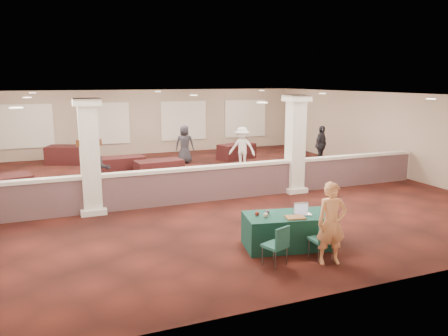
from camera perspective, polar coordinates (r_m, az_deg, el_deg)
name	(u,v)px	position (r m, az deg, el deg)	size (l,w,h in m)	color
ground	(195,189)	(14.99, -3.83, -2.80)	(16.00, 16.00, 0.00)	#411610
wall_back	(145,122)	(22.38, -10.26, 5.93)	(16.00, 0.04, 3.20)	gray
wall_front	(341,206)	(7.62, 15.00, -4.82)	(16.00, 0.04, 3.20)	gray
wall_right	(384,133)	(18.72, 20.15, 4.36)	(0.04, 16.00, 3.20)	gray
ceiling	(194,95)	(14.54, -3.99, 9.52)	(16.00, 16.00, 0.02)	silver
partition_wall	(210,183)	(13.48, -1.88, -1.93)	(15.60, 0.28, 1.10)	brown
column_left	(90,156)	(12.54, -17.14, 1.54)	(0.72, 0.72, 3.20)	white
column_right	(295,143)	(14.55, 9.28, 3.21)	(0.72, 0.72, 3.20)	white
sconce_left	(78,143)	(12.47, -18.52, 3.09)	(0.12, 0.12, 0.18)	brown
sconce_right	(99,142)	(12.51, -15.96, 3.27)	(0.12, 0.12, 0.18)	brown
near_table	(288,231)	(9.96, 8.40, -8.10)	(1.95, 0.97, 0.75)	#0E3528
conf_chair_main	(324,237)	(9.36, 12.87, -8.77)	(0.43, 0.44, 0.84)	#1B5045
conf_chair_side	(278,243)	(8.89, 7.05, -9.65)	(0.54, 0.55, 0.84)	#1B5045
woman	(331,223)	(9.11, 13.86, -7.04)	(0.61, 0.41, 1.69)	#FFA26E
far_table_front_center	(159,169)	(16.69, -8.48, -0.18)	(1.74, 0.87, 0.71)	black
far_table_front_right	(266,172)	(16.28, 5.56, -0.51)	(1.61, 0.81, 0.65)	black
far_table_back_left	(70,155)	(20.61, -19.43, 1.63)	(1.98, 0.99, 0.80)	black
far_table_back_center	(121,166)	(17.52, -13.34, 0.23)	(1.81, 0.91, 0.74)	black
far_table_back_right	(237,151)	(20.67, 1.65, 2.19)	(1.76, 0.88, 0.71)	black
attendee_a	(97,170)	(14.37, -16.23, -0.31)	(0.83, 0.46, 1.74)	black
attendee_b	(242,148)	(18.40, 2.39, 2.66)	(1.12, 0.51, 1.75)	silver
attendee_c	(321,145)	(19.56, 12.56, 2.89)	(1.01, 0.48, 1.73)	black
attendee_d	(185,144)	(19.61, -5.16, 3.10)	(0.84, 0.45, 1.70)	black
laptop_base	(303,214)	(9.89, 10.25, -5.95)	(0.34, 0.24, 0.02)	silver
laptop_screen	(301,207)	(9.96, 10.04, -5.09)	(0.34, 0.01, 0.23)	silver
screen_glow	(301,208)	(9.96, 10.05, -5.18)	(0.31, 0.00, 0.19)	#B2BBD6
knitting	(295,217)	(9.62, 9.26, -6.38)	(0.41, 0.31, 0.03)	#B8651D
yarn_cream	(266,215)	(9.56, 5.47, -6.14)	(0.11, 0.11, 0.11)	beige
yarn_red	(257,214)	(9.66, 4.33, -5.96)	(0.10, 0.10, 0.10)	maroon
yarn_grey	(267,212)	(9.80, 5.68, -5.73)	(0.11, 0.11, 0.11)	#505055
scissors	(322,217)	(9.82, 12.71, -6.21)	(0.12, 0.03, 0.01)	red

